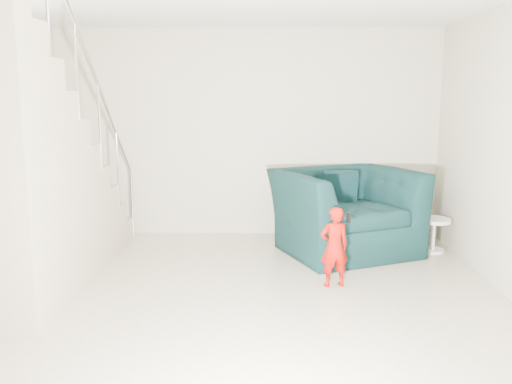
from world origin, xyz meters
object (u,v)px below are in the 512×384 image
(toddler, at_px, (334,247))
(side_table, at_px, (433,229))
(armchair, at_px, (346,211))
(staircase, at_px, (26,193))

(toddler, relative_size, side_table, 1.96)
(armchair, height_order, side_table, armchair)
(side_table, bearing_deg, toddler, -137.33)
(armchair, height_order, toddler, armchair)
(staircase, bearing_deg, side_table, 18.07)
(armchair, bearing_deg, toddler, -126.56)
(armchair, relative_size, side_table, 3.71)
(staircase, bearing_deg, toddler, 3.22)
(toddler, height_order, side_table, toddler)
(toddler, bearing_deg, staircase, -10.42)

